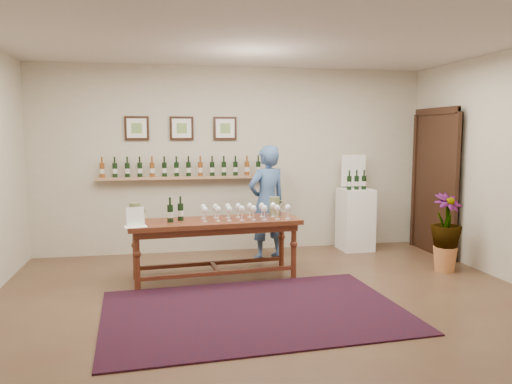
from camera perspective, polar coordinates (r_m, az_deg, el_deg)
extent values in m
plane|color=#513024|center=(5.49, 1.64, -12.45)|extent=(6.00, 6.00, 0.00)
plane|color=beige|center=(7.66, -2.44, 3.68)|extent=(6.00, 0.00, 6.00)
plane|color=beige|center=(2.83, 12.90, -1.55)|extent=(6.00, 0.00, 6.00)
plane|color=beige|center=(5.28, 1.74, 17.60)|extent=(6.00, 6.00, 0.00)
cube|color=tan|center=(7.51, -8.38, 1.64)|extent=(2.50, 0.16, 0.04)
cube|color=black|center=(7.93, 20.00, 0.85)|extent=(0.10, 1.00, 2.10)
cube|color=black|center=(7.91, 19.69, 0.84)|extent=(0.04, 1.12, 2.22)
cube|color=black|center=(7.54, -13.48, 7.11)|extent=(0.35, 0.03, 0.35)
cube|color=white|center=(7.52, -13.48, 7.11)|extent=(0.28, 0.01, 0.28)
cube|color=#79A452|center=(7.52, -13.48, 7.11)|extent=(0.15, 0.00, 0.15)
cube|color=black|center=(7.54, -8.50, 7.21)|extent=(0.35, 0.03, 0.35)
cube|color=white|center=(7.52, -8.49, 7.22)|extent=(0.28, 0.01, 0.28)
cube|color=#79A452|center=(7.52, -8.49, 7.22)|extent=(0.15, 0.00, 0.15)
cube|color=black|center=(7.60, -3.56, 7.27)|extent=(0.35, 0.03, 0.35)
cube|color=white|center=(7.58, -3.54, 7.27)|extent=(0.28, 0.01, 0.28)
cube|color=#79A452|center=(7.58, -3.54, 7.27)|extent=(0.15, 0.00, 0.15)
cube|color=#400B0B|center=(5.19, -0.18, -13.49)|extent=(3.12, 2.17, 0.02)
cube|color=#4E1E13|center=(6.18, -4.75, -3.44)|extent=(2.15, 0.84, 0.06)
cube|color=#4E1E13|center=(6.20, -4.75, -4.05)|extent=(2.02, 0.71, 0.10)
cylinder|color=#4E1E13|center=(5.93, -13.44, -7.73)|extent=(0.07, 0.07, 0.69)
cylinder|color=#4E1E13|center=(6.28, 4.33, -6.73)|extent=(0.07, 0.07, 0.69)
cylinder|color=#4E1E13|center=(6.39, -13.62, -6.69)|extent=(0.07, 0.07, 0.69)
cylinder|color=#4E1E13|center=(6.72, 2.93, -5.84)|extent=(0.07, 0.07, 0.69)
cube|color=#4E1E13|center=(6.09, -4.26, -9.22)|extent=(1.90, 0.20, 0.05)
cube|color=#4E1E13|center=(6.54, -5.10, -8.11)|extent=(1.90, 0.20, 0.05)
cube|color=#4E1E13|center=(6.31, -4.70, -8.64)|extent=(0.09, 0.48, 0.05)
cube|color=white|center=(5.86, -13.62, -2.78)|extent=(0.27, 0.21, 0.22)
cube|color=white|center=(7.91, 11.28, -3.09)|extent=(0.49, 0.49, 0.95)
cube|color=white|center=(7.99, 11.08, 2.42)|extent=(0.40, 0.03, 0.54)
cone|color=#C87942|center=(7.06, 20.77, -7.17)|extent=(0.31, 0.31, 0.32)
imported|color=#163214|center=(6.97, 20.92, -3.62)|extent=(0.56, 0.56, 0.56)
imported|color=#3C5B8E|center=(7.14, 1.26, -1.22)|extent=(0.70, 0.57, 1.64)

